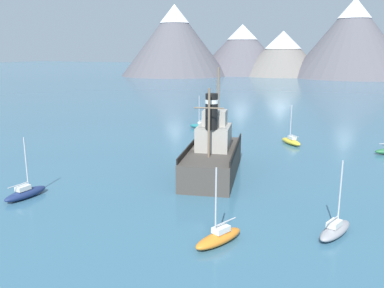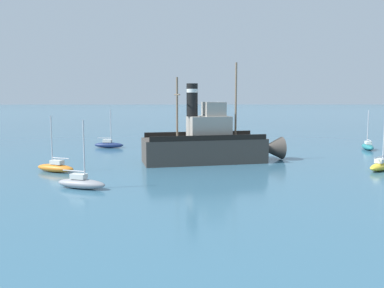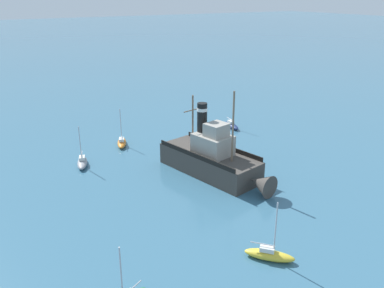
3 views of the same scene
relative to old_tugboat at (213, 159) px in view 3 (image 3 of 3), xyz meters
name	(u,v)px [view 3 (image 3 of 3)]	position (x,y,z in m)	size (l,w,h in m)	color
ground_plane	(218,173)	(-0.56, 0.09, -1.83)	(600.00, 600.00, 0.00)	#38667F
old_tugboat	(213,159)	(0.00, 0.00, 0.00)	(6.77, 14.79, 9.90)	#423D38
sailboat_grey	(82,162)	(11.74, -9.88, -1.40)	(2.29, 3.95, 4.90)	gray
sailboat_yellow	(269,254)	(4.91, 14.98, -1.40)	(3.35, 3.57, 4.90)	gold
sailboat_orange	(122,142)	(5.28, -13.75, -1.40)	(2.54, 3.92, 4.90)	orange
sailboat_navy	(231,125)	(-11.52, -12.28, -1.40)	(1.61, 3.92, 4.90)	navy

